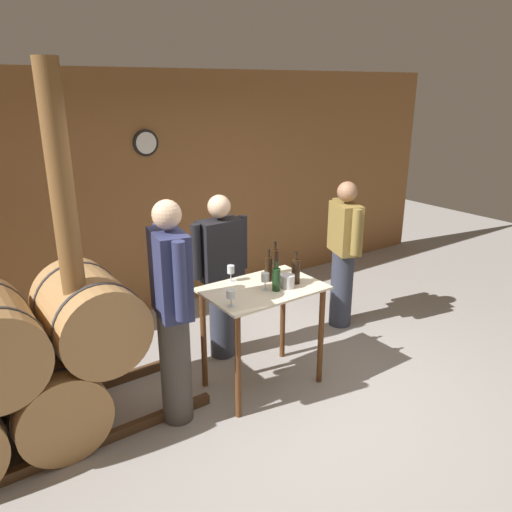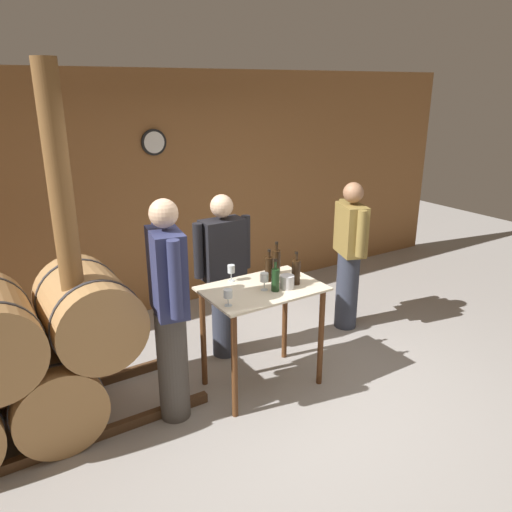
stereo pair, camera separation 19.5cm
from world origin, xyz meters
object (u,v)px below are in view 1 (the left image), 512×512
(person_visitor_with_scarf, at_px, (172,310))
(wooden_post, at_px, (72,267))
(ice_bucket, at_px, (288,281))
(person_visitor_bearded, at_px, (221,274))
(wine_glass_near_left, at_px, (231,295))
(wine_glass_near_right, at_px, (265,278))
(wine_bottle_right, at_px, (275,261))
(person_host, at_px, (344,252))
(wine_bottle_center, at_px, (296,271))
(wine_glass_near_center, at_px, (231,270))
(wine_bottle_far_left, at_px, (276,278))
(wine_bottle_left, at_px, (269,268))

(person_visitor_with_scarf, bearing_deg, wooden_post, 158.64)
(ice_bucket, height_order, person_visitor_bearded, person_visitor_bearded)
(wine_glass_near_left, xyz_separation_m, wine_glass_near_right, (0.40, 0.11, 0.01))
(wine_glass_near_right, relative_size, person_visitor_bearded, 0.09)
(wine_bottle_right, distance_m, person_host, 1.15)
(wine_bottle_right, relative_size, person_host, 0.18)
(person_host, bearing_deg, wine_bottle_center, -154.30)
(wine_glass_near_left, distance_m, person_visitor_with_scarf, 0.45)
(wine_glass_near_left, xyz_separation_m, person_visitor_bearded, (0.40, 0.80, -0.18))
(person_visitor_bearded, bearing_deg, person_host, -7.80)
(wine_bottle_center, relative_size, person_visitor_with_scarf, 0.16)
(wooden_post, xyz_separation_m, person_visitor_bearded, (1.43, 0.41, -0.50))
(wine_bottle_right, bearing_deg, wine_glass_near_left, -152.16)
(wine_glass_near_left, relative_size, person_visitor_bearded, 0.08)
(wooden_post, height_order, ice_bucket, wooden_post)
(wine_bottle_right, relative_size, wine_glass_near_left, 2.23)
(wooden_post, relative_size, wine_bottle_right, 9.11)
(wine_glass_near_right, xyz_separation_m, person_host, (1.41, 0.50, -0.19))
(wine_glass_near_center, height_order, person_visitor_with_scarf, person_visitor_with_scarf)
(wine_glass_near_left, relative_size, wine_glass_near_center, 0.92)
(wine_bottle_right, distance_m, wine_glass_near_right, 0.40)
(wine_bottle_center, bearing_deg, wine_glass_near_center, 140.53)
(wine_bottle_center, relative_size, person_visitor_bearded, 0.18)
(wine_bottle_far_left, distance_m, person_visitor_with_scarf, 0.90)
(wine_glass_near_left, distance_m, wine_glass_near_center, 0.51)
(wine_bottle_left, distance_m, ice_bucket, 0.23)
(wine_bottle_left, relative_size, ice_bucket, 2.40)
(wooden_post, height_order, wine_bottle_left, wooden_post)
(wine_bottle_far_left, xyz_separation_m, wine_glass_near_right, (-0.07, 0.06, 0.00))
(wine_glass_near_center, bearing_deg, ice_bucket, -51.12)
(person_visitor_with_scarf, bearing_deg, wine_bottle_right, 10.85)
(wine_bottle_right, bearing_deg, person_visitor_bearded, 125.34)
(wine_bottle_far_left, relative_size, person_host, 0.17)
(wooden_post, xyz_separation_m, wine_glass_near_center, (1.31, 0.03, -0.32))
(wine_bottle_left, height_order, person_visitor_bearded, person_visitor_bearded)
(wine_bottle_far_left, xyz_separation_m, wine_bottle_right, (0.23, 0.32, 0.01))
(wine_glass_near_center, xyz_separation_m, wine_glass_near_right, (0.13, -0.32, 0.00))
(wine_bottle_center, height_order, wine_bottle_right, wine_bottle_right)
(wine_glass_near_center, relative_size, person_visitor_bearded, 0.09)
(wine_glass_near_right, bearing_deg, wine_glass_near_left, -164.85)
(wooden_post, xyz_separation_m, wine_bottle_far_left, (1.51, -0.35, -0.32))
(ice_bucket, relative_size, person_visitor_with_scarf, 0.07)
(wine_glass_near_left, bearing_deg, wooden_post, 158.94)
(wine_bottle_left, relative_size, wine_glass_near_left, 2.15)
(wine_bottle_right, height_order, wine_glass_near_center, wine_bottle_right)
(wine_bottle_left, bearing_deg, person_host, 15.62)
(wine_bottle_far_left, bearing_deg, person_visitor_with_scarf, 172.96)
(wine_bottle_right, height_order, wine_glass_near_right, wine_bottle_right)
(wine_glass_near_center, bearing_deg, wooden_post, -178.61)
(wine_glass_near_left, bearing_deg, wine_bottle_left, 25.23)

